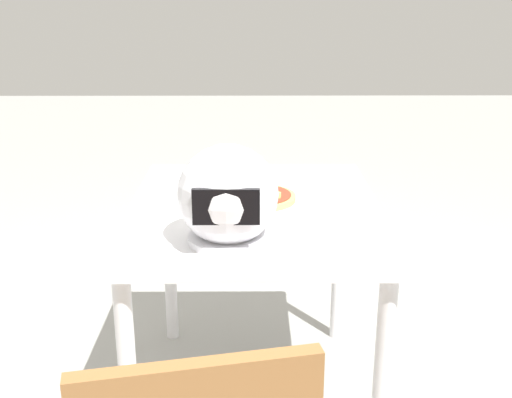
% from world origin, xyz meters
% --- Properties ---
extents(dining_table, '(0.82, 1.02, 0.75)m').
position_xyz_m(dining_table, '(0.00, 0.00, 0.65)').
color(dining_table, white).
rests_on(dining_table, ground).
extents(pizza_plate, '(0.30, 0.30, 0.01)m').
position_xyz_m(pizza_plate, '(-0.01, -0.03, 0.75)').
color(pizza_plate, white).
rests_on(pizza_plate, dining_table).
extents(pizza, '(0.25, 0.25, 0.05)m').
position_xyz_m(pizza, '(-0.01, -0.03, 0.77)').
color(pizza, tan).
rests_on(pizza, pizza_plate).
extents(motorcycle_helmet, '(0.28, 0.28, 0.28)m').
position_xyz_m(motorcycle_helmet, '(0.07, 0.31, 0.88)').
color(motorcycle_helmet, silver).
rests_on(motorcycle_helmet, dining_table).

